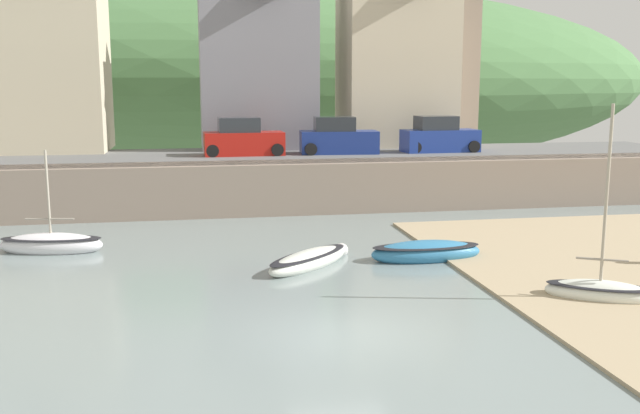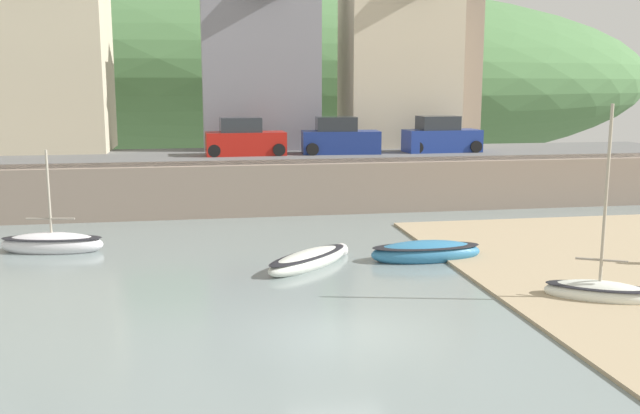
{
  "view_description": "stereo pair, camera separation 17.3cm",
  "coord_description": "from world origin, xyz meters",
  "px_view_note": "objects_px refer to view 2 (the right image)",
  "views": [
    {
      "loc": [
        -3.45,
        -15.95,
        6.05
      ],
      "look_at": [
        0.94,
        8.36,
        1.72
      ],
      "focal_mm": 39.45,
      "sensor_mm": 36.0,
      "label": 1
    },
    {
      "loc": [
        -3.28,
        -15.98,
        6.05
      ],
      "look_at": [
        0.94,
        8.36,
        1.72
      ],
      "focal_mm": 39.45,
      "sensor_mm": 36.0,
      "label": 2
    }
  ],
  "objects_px": {
    "waterfront_building_right": "(398,54)",
    "sailboat_tall_mast": "(308,260)",
    "sailboat_nearest_shore": "(426,252)",
    "motorboat_with_cabin": "(52,244)",
    "waterfront_building_left": "(33,38)",
    "rowboat_small_beached": "(599,292)",
    "mooring_buoy": "(341,250)",
    "parked_car_end_of_row": "(441,137)",
    "parked_car_by_wall": "(340,138)",
    "waterfront_building_centre": "(259,54)",
    "church_with_spire": "(456,26)",
    "parked_car_near_slipway": "(245,140)"
  },
  "relations": [
    {
      "from": "waterfront_building_right",
      "to": "sailboat_tall_mast",
      "type": "height_order",
      "value": "waterfront_building_right"
    },
    {
      "from": "sailboat_tall_mast",
      "to": "sailboat_nearest_shore",
      "type": "height_order",
      "value": "sailboat_nearest_shore"
    },
    {
      "from": "motorboat_with_cabin",
      "to": "waterfront_building_left",
      "type": "bearing_deg",
      "value": 111.65
    },
    {
      "from": "rowboat_small_beached",
      "to": "mooring_buoy",
      "type": "relative_size",
      "value": 11.46
    },
    {
      "from": "waterfront_building_right",
      "to": "sailboat_nearest_shore",
      "type": "xyz_separation_m",
      "value": [
        -4.16,
        -18.33,
        -7.55
      ]
    },
    {
      "from": "waterfront_building_left",
      "to": "parked_car_end_of_row",
      "type": "relative_size",
      "value": 2.88
    },
    {
      "from": "sailboat_tall_mast",
      "to": "parked_car_by_wall",
      "type": "height_order",
      "value": "parked_car_by_wall"
    },
    {
      "from": "waterfront_building_centre",
      "to": "waterfront_building_right",
      "type": "bearing_deg",
      "value": 0.0
    },
    {
      "from": "waterfront_building_right",
      "to": "church_with_spire",
      "type": "relative_size",
      "value": 0.74
    },
    {
      "from": "sailboat_nearest_shore",
      "to": "motorboat_with_cabin",
      "type": "xyz_separation_m",
      "value": [
        -13.11,
        3.55,
        0.02
      ]
    },
    {
      "from": "waterfront_building_centre",
      "to": "rowboat_small_beached",
      "type": "xyz_separation_m",
      "value": [
        7.45,
        -23.72,
        -7.48
      ]
    },
    {
      "from": "waterfront_building_right",
      "to": "parked_car_by_wall",
      "type": "distance_m",
      "value": 7.83
    },
    {
      "from": "waterfront_building_left",
      "to": "church_with_spire",
      "type": "height_order",
      "value": "church_with_spire"
    },
    {
      "from": "waterfront_building_right",
      "to": "waterfront_building_left",
      "type": "bearing_deg",
      "value": -180.0
    },
    {
      "from": "waterfront_building_right",
      "to": "motorboat_with_cabin",
      "type": "distance_m",
      "value": 23.93
    },
    {
      "from": "parked_car_near_slipway",
      "to": "mooring_buoy",
      "type": "distance_m",
      "value": 13.13
    },
    {
      "from": "waterfront_building_centre",
      "to": "sailboat_tall_mast",
      "type": "xyz_separation_m",
      "value": [
        -0.05,
        -18.55,
        -7.53
      ]
    },
    {
      "from": "sailboat_tall_mast",
      "to": "parked_car_near_slipway",
      "type": "height_order",
      "value": "parked_car_near_slipway"
    },
    {
      "from": "motorboat_with_cabin",
      "to": "parked_car_end_of_row",
      "type": "bearing_deg",
      "value": 38.27
    },
    {
      "from": "motorboat_with_cabin",
      "to": "parked_car_by_wall",
      "type": "height_order",
      "value": "parked_car_by_wall"
    },
    {
      "from": "waterfront_building_centre",
      "to": "parked_car_near_slipway",
      "type": "bearing_deg",
      "value": -104.98
    },
    {
      "from": "motorboat_with_cabin",
      "to": "waterfront_building_right",
      "type": "bearing_deg",
      "value": 49.72
    },
    {
      "from": "rowboat_small_beached",
      "to": "parked_car_end_of_row",
      "type": "bearing_deg",
      "value": 112.65
    },
    {
      "from": "parked_car_by_wall",
      "to": "church_with_spire",
      "type": "bearing_deg",
      "value": 46.26
    },
    {
      "from": "rowboat_small_beached",
      "to": "parked_car_near_slipway",
      "type": "bearing_deg",
      "value": 142.93
    },
    {
      "from": "sailboat_tall_mast",
      "to": "mooring_buoy",
      "type": "xyz_separation_m",
      "value": [
        1.45,
        1.55,
        -0.08
      ]
    },
    {
      "from": "rowboat_small_beached",
      "to": "motorboat_with_cabin",
      "type": "bearing_deg",
      "value": -179.9
    },
    {
      "from": "waterfront_building_centre",
      "to": "waterfront_building_right",
      "type": "relative_size",
      "value": 0.99
    },
    {
      "from": "parked_car_near_slipway",
      "to": "parked_car_by_wall",
      "type": "bearing_deg",
      "value": -1.73
    },
    {
      "from": "mooring_buoy",
      "to": "parked_car_by_wall",
      "type": "bearing_deg",
      "value": 78.94
    },
    {
      "from": "parked_car_near_slipway",
      "to": "sailboat_tall_mast",
      "type": "bearing_deg",
      "value": -87.04
    },
    {
      "from": "mooring_buoy",
      "to": "waterfront_building_left",
      "type": "bearing_deg",
      "value": 128.74
    },
    {
      "from": "rowboat_small_beached",
      "to": "parked_car_by_wall",
      "type": "relative_size",
      "value": 1.35
    },
    {
      "from": "parked_car_near_slipway",
      "to": "parked_car_by_wall",
      "type": "distance_m",
      "value": 5.05
    },
    {
      "from": "parked_car_end_of_row",
      "to": "motorboat_with_cabin",
      "type": "bearing_deg",
      "value": -153.11
    },
    {
      "from": "parked_car_near_slipway",
      "to": "parked_car_end_of_row",
      "type": "bearing_deg",
      "value": -1.73
    },
    {
      "from": "church_with_spire",
      "to": "sailboat_nearest_shore",
      "type": "distance_m",
      "value": 25.96
    },
    {
      "from": "rowboat_small_beached",
      "to": "sailboat_nearest_shore",
      "type": "relative_size",
      "value": 1.44
    },
    {
      "from": "church_with_spire",
      "to": "motorboat_with_cabin",
      "type": "bearing_deg",
      "value": -139.88
    },
    {
      "from": "waterfront_building_left",
      "to": "sailboat_nearest_shore",
      "type": "distance_m",
      "value": 25.91
    },
    {
      "from": "waterfront_building_centre",
      "to": "church_with_spire",
      "type": "bearing_deg",
      "value": 16.73
    },
    {
      "from": "waterfront_building_right",
      "to": "mooring_buoy",
      "type": "relative_size",
      "value": 21.43
    },
    {
      "from": "parked_car_near_slipway",
      "to": "waterfront_building_right",
      "type": "bearing_deg",
      "value": 23.62
    },
    {
      "from": "waterfront_building_left",
      "to": "waterfront_building_right",
      "type": "relative_size",
      "value": 1.12
    },
    {
      "from": "sailboat_nearest_shore",
      "to": "sailboat_tall_mast",
      "type": "bearing_deg",
      "value": -177.55
    },
    {
      "from": "waterfront_building_right",
      "to": "parked_car_by_wall",
      "type": "xyz_separation_m",
      "value": [
        -4.45,
        -4.5,
        -4.61
      ]
    },
    {
      "from": "waterfront_building_left",
      "to": "parked_car_by_wall",
      "type": "xyz_separation_m",
      "value": [
        16.08,
        -4.5,
        -5.28
      ]
    },
    {
      "from": "waterfront_building_centre",
      "to": "rowboat_small_beached",
      "type": "bearing_deg",
      "value": -72.55
    },
    {
      "from": "waterfront_building_centre",
      "to": "rowboat_small_beached",
      "type": "height_order",
      "value": "waterfront_building_centre"
    },
    {
      "from": "parked_car_end_of_row",
      "to": "waterfront_building_right",
      "type": "bearing_deg",
      "value": 102.59
    }
  ]
}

